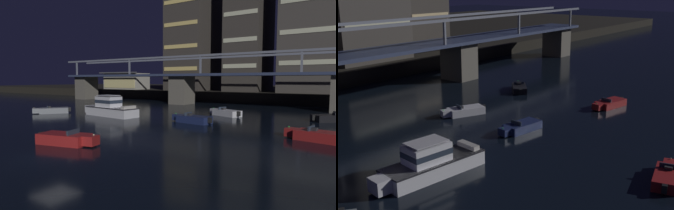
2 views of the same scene
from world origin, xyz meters
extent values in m
plane|color=black|center=(0.00, 0.00, 0.00)|extent=(400.00, 400.00, 0.00)
cube|color=black|center=(0.00, 87.19, 1.10)|extent=(240.00, 80.00, 2.20)
cube|color=#605B51|center=(-42.10, 39.19, 2.77)|extent=(3.60, 4.40, 5.55)
cube|color=#605B51|center=(-14.03, 39.19, 2.77)|extent=(3.60, 4.40, 5.55)
cube|color=#2D3856|center=(0.00, 39.19, 5.78)|extent=(90.21, 6.40, 0.45)
cube|color=slate|center=(0.00, 36.29, 9.20)|extent=(90.21, 0.36, 0.36)
cube|color=slate|center=(0.00, 42.09, 9.20)|extent=(90.21, 0.36, 0.36)
cube|color=slate|center=(-42.10, 36.29, 7.60)|extent=(0.30, 0.30, 3.20)
cube|color=slate|center=(-25.26, 36.29, 7.60)|extent=(0.30, 0.30, 3.20)
cube|color=slate|center=(-8.42, 36.29, 7.60)|extent=(0.30, 0.30, 3.20)
cube|color=slate|center=(8.42, 36.29, 7.60)|extent=(0.30, 0.30, 3.20)
cube|color=#38332D|center=(-20.33, 55.73, 15.39)|extent=(9.89, 13.66, 26.38)
cube|color=#F2D172|center=(-20.33, 48.85, 7.48)|extent=(9.10, 0.10, 0.90)
cube|color=#F2D172|center=(-20.33, 48.85, 12.75)|extent=(9.10, 0.10, 0.90)
cube|color=#F2D172|center=(-20.33, 48.85, 18.03)|extent=(9.10, 0.10, 0.90)
cube|color=#F2D172|center=(-20.33, 48.85, 23.30)|extent=(9.10, 0.10, 0.90)
cube|color=#38332D|center=(-6.32, 57.00, 16.26)|extent=(8.10, 13.20, 28.13)
cube|color=beige|center=(-6.32, 50.35, 7.83)|extent=(7.45, 0.10, 0.90)
cube|color=beige|center=(-6.32, 50.35, 13.45)|extent=(7.45, 0.10, 0.90)
cube|color=beige|center=(-6.32, 50.35, 19.08)|extent=(7.45, 0.10, 0.90)
cube|color=#423D38|center=(7.91, 55.74, 17.02)|extent=(12.68, 12.19, 29.64)
cube|color=beige|center=(7.91, 49.60, 8.13)|extent=(11.67, 0.10, 0.90)
cube|color=beige|center=(7.91, 49.60, 14.06)|extent=(11.67, 0.10, 0.90)
cube|color=#B2AD9E|center=(-39.39, 51.19, 4.40)|extent=(12.00, 6.00, 4.40)
cube|color=#EAD88C|center=(-39.39, 48.14, 3.96)|extent=(11.20, 0.10, 2.64)
cube|color=#4C4C51|center=(-39.39, 47.59, 6.75)|extent=(12.40, 1.60, 0.30)
cube|color=silver|center=(-11.87, 17.15, 0.60)|extent=(8.25, 3.51, 1.20)
cube|color=silver|center=(-16.39, 17.68, 0.68)|extent=(1.26, 1.55, 1.04)
cube|color=black|center=(-11.87, 17.15, 1.15)|extent=(8.34, 3.60, 0.10)
cube|color=white|center=(-12.47, 17.22, 1.90)|extent=(3.42, 2.46, 1.40)
cube|color=#283342|center=(-12.47, 17.22, 1.95)|extent=(3.47, 2.50, 0.44)
cube|color=silver|center=(-12.47, 17.22, 2.75)|extent=(3.08, 2.21, 0.08)
cube|color=#B7B2A8|center=(-8.50, 16.76, 1.38)|extent=(0.84, 2.14, 0.36)
cube|color=maroon|center=(-2.66, 2.73, 0.40)|extent=(4.21, 2.63, 0.80)
cube|color=maroon|center=(-0.32, 3.26, 0.45)|extent=(1.10, 1.17, 0.70)
cube|color=#283342|center=(-1.84, 2.92, 0.98)|extent=(0.40, 1.34, 0.36)
cube|color=#262628|center=(-2.08, 2.86, 0.92)|extent=(0.52, 0.64, 0.24)
cube|color=black|center=(-4.76, 2.24, 0.50)|extent=(0.43, 0.43, 0.60)
sphere|color=beige|center=(-0.08, 3.32, 0.88)|extent=(0.12, 0.12, 0.12)
cube|color=#19234C|center=(0.37, 17.73, 0.40)|extent=(4.13, 2.35, 0.80)
cube|color=#19234C|center=(-2.01, 18.08, 0.45)|extent=(1.03, 1.11, 0.70)
cube|color=#283342|center=(-0.47, 17.85, 0.98)|extent=(0.29, 1.35, 0.36)
cube|color=#262628|center=(-0.23, 17.82, 0.92)|extent=(0.48, 0.61, 0.24)
cube|color=black|center=(2.50, 17.42, 0.50)|extent=(0.41, 0.41, 0.60)
sphere|color=#33D84C|center=(-2.26, 18.11, 0.88)|extent=(0.12, 0.12, 0.12)
cube|color=gray|center=(-21.21, 14.92, 0.40)|extent=(3.76, 4.22, 0.80)
cube|color=gray|center=(-22.63, 12.98, 0.45)|extent=(1.33, 1.31, 0.70)
cube|color=#283342|center=(-21.71, 14.24, 0.98)|extent=(1.15, 0.88, 0.36)
cube|color=#262628|center=(-21.56, 14.44, 0.92)|extent=(0.69, 0.65, 0.24)
cube|color=black|center=(-19.94, 16.66, 0.50)|extent=(0.50, 0.50, 0.60)
sphere|color=beige|center=(-22.78, 12.78, 0.88)|extent=(0.12, 0.12, 0.12)
cube|color=black|center=(13.14, 27.36, 0.40)|extent=(4.16, 3.89, 0.80)
cube|color=#262628|center=(13.60, 27.74, 0.92)|extent=(0.67, 0.69, 0.24)
cube|color=black|center=(11.48, 25.98, 0.50)|extent=(0.51, 0.51, 0.60)
cube|color=maroon|center=(13.59, 14.49, 0.40)|extent=(4.20, 2.56, 0.80)
cube|color=maroon|center=(11.23, 14.99, 0.45)|extent=(1.08, 1.15, 0.70)
cube|color=#283342|center=(12.76, 14.67, 0.98)|extent=(0.38, 1.34, 0.36)
cube|color=#262628|center=(13.00, 14.62, 0.92)|extent=(0.51, 0.63, 0.24)
sphere|color=#33D84C|center=(10.99, 15.04, 0.88)|extent=(0.12, 0.12, 0.12)
cube|color=silver|center=(1.00, 25.80, 0.40)|extent=(4.30, 3.21, 0.80)
cube|color=silver|center=(-1.20, 26.76, 0.45)|extent=(1.22, 1.27, 0.70)
cube|color=#283342|center=(0.22, 26.14, 0.98)|extent=(0.63, 1.28, 0.36)
cube|color=#262628|center=(0.45, 26.04, 0.92)|extent=(0.59, 0.67, 0.24)
cube|color=black|center=(2.98, 24.94, 0.50)|extent=(0.47, 0.47, 0.60)
sphere|color=#33D84C|center=(-1.43, 26.86, 0.88)|extent=(0.12, 0.12, 0.12)
camera|label=1|loc=(15.96, -11.12, 4.88)|focal=31.22mm
camera|label=2|loc=(-32.26, -5.42, 13.86)|focal=46.01mm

